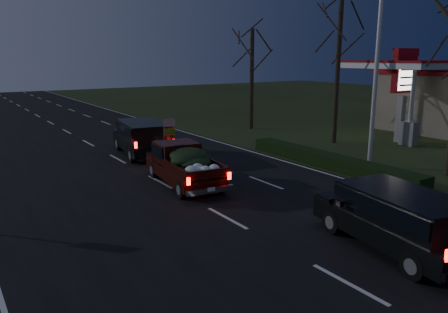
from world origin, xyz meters
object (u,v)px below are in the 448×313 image
light_pole (378,48)px  rear_suv (400,215)px  lead_suv (143,135)px  gas_price_pylon (404,80)px  pickup_truck (184,163)px

light_pole → rear_suv: 10.52m
light_pole → rear_suv: bearing=-137.2°
lead_suv → gas_price_pylon: bearing=-11.0°
lead_suv → light_pole: bearing=-37.0°
pickup_truck → rear_suv: (1.79, -8.68, 0.10)m
light_pole → gas_price_pylon: light_pole is taller
light_pole → pickup_truck: size_ratio=1.90×
pickup_truck → light_pole: bearing=-7.6°
light_pole → lead_suv: (-8.00, 8.19, -4.39)m
pickup_truck → lead_suv: bearing=89.1°
pickup_truck → rear_suv: size_ratio=0.98×
gas_price_pylon → rear_suv: gas_price_pylon is taller
lead_suv → rear_suv: size_ratio=1.07×
light_pole → lead_suv: bearing=134.3°
gas_price_pylon → rear_suv: size_ratio=1.13×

